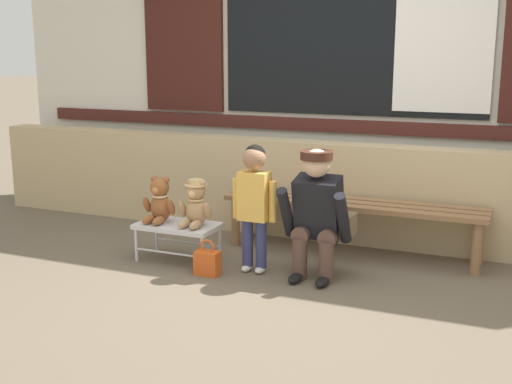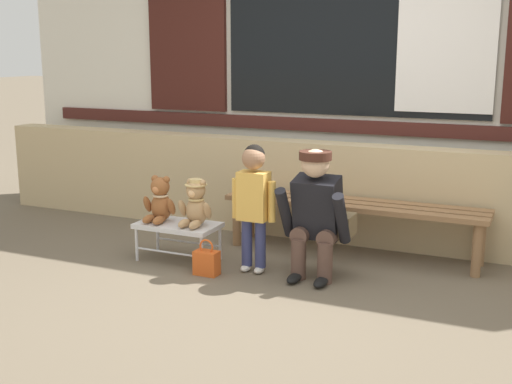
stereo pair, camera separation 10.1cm
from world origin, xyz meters
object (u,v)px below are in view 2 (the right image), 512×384
object	(u,v)px
small_display_bench	(178,227)
handbag_on_ground	(207,262)
teddy_bear_plain	(160,201)
child_standing	(254,194)
wooden_bench_long	(353,210)
adult_crouching	(318,213)
teddy_bear_with_hat	(196,204)

from	to	relation	value
small_display_bench	handbag_on_ground	world-z (taller)	small_display_bench
teddy_bear_plain	handbag_on_ground	distance (m)	0.68
teddy_bear_plain	child_standing	size ratio (longest dim) A/B	0.38
wooden_bench_long	handbag_on_ground	xyz separation A→B (m)	(-0.84, -0.91, -0.28)
small_display_bench	adult_crouching	xyz separation A→B (m)	(1.12, 0.06, 0.21)
wooden_bench_long	adult_crouching	world-z (taller)	adult_crouching
small_display_bench	adult_crouching	world-z (taller)	adult_crouching
teddy_bear_with_hat	handbag_on_ground	distance (m)	0.48
adult_crouching	teddy_bear_with_hat	bearing A→B (deg)	-176.30
small_display_bench	adult_crouching	distance (m)	1.15
teddy_bear_with_hat	teddy_bear_plain	bearing A→B (deg)	-179.87
teddy_bear_plain	child_standing	xyz separation A→B (m)	(0.81, -0.00, 0.13)
child_standing	handbag_on_ground	size ratio (longest dim) A/B	3.52
teddy_bear_with_hat	child_standing	distance (m)	0.51
teddy_bear_plain	adult_crouching	world-z (taller)	adult_crouching
wooden_bench_long	teddy_bear_with_hat	size ratio (longest dim) A/B	5.78
child_standing	adult_crouching	bearing A→B (deg)	8.21
teddy_bear_with_hat	handbag_on_ground	bearing A→B (deg)	-46.16
wooden_bench_long	handbag_on_ground	size ratio (longest dim) A/B	7.72
small_display_bench	teddy_bear_with_hat	xyz separation A→B (m)	(0.16, 0.00, 0.21)
teddy_bear_plain	teddy_bear_with_hat	world-z (taller)	same
teddy_bear_with_hat	adult_crouching	size ratio (longest dim) A/B	0.38
small_display_bench	teddy_bear_plain	size ratio (longest dim) A/B	1.76
teddy_bear_with_hat	adult_crouching	bearing A→B (deg)	3.70
wooden_bench_long	teddy_bear_plain	size ratio (longest dim) A/B	5.78
wooden_bench_long	teddy_bear_plain	bearing A→B (deg)	-153.27
child_standing	adult_crouching	size ratio (longest dim) A/B	1.01
adult_crouching	handbag_on_ground	xyz separation A→B (m)	(-0.76, -0.28, -0.38)
small_display_bench	wooden_bench_long	bearing A→B (deg)	29.74
teddy_bear_plain	handbag_on_ground	bearing A→B (deg)	-22.18
adult_crouching	child_standing	bearing A→B (deg)	-171.79
wooden_bench_long	handbag_on_ground	distance (m)	1.27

